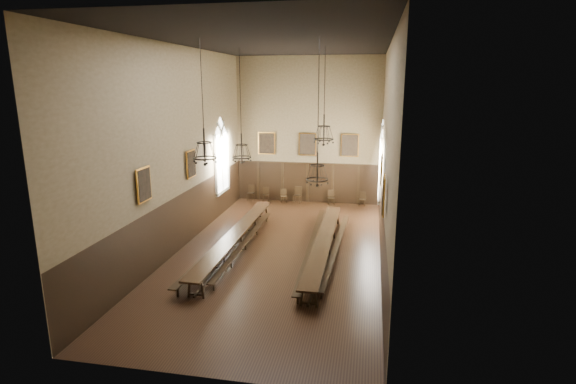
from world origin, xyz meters
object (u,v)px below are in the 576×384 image
(chandelier_back_left, at_px, (242,151))
(chandelier_front_left, at_px, (205,151))
(bench_left_outer, at_px, (225,242))
(bench_right_outer, at_px, (336,249))
(chair_1, at_px, (266,197))
(bench_right_inner, at_px, (313,246))
(chair_5, at_px, (331,200))
(chandelier_back_right, at_px, (324,133))
(chair_2, at_px, (284,198))
(table_right, at_px, (324,247))
(chair_0, at_px, (251,196))
(chair_7, at_px, (362,202))
(chair_3, at_px, (297,198))
(table_left, at_px, (237,241))
(bench_left_inner, at_px, (245,244))
(chandelier_front_right, at_px, (317,170))

(chandelier_back_left, distance_m, chandelier_front_left, 4.89)
(bench_left_outer, bearing_deg, bench_right_outer, 1.33)
(bench_right_outer, bearing_deg, chair_1, 121.65)
(bench_left_outer, bearing_deg, chandelier_front_left, -86.01)
(bench_right_inner, xyz_separation_m, chair_5, (0.06, 8.33, -0.03))
(bench_left_outer, xyz_separation_m, chair_5, (4.07, 8.51, -0.04))
(chandelier_back_left, xyz_separation_m, chandelier_back_right, (3.99, -0.05, 0.93))
(chair_5, bearing_deg, chair_2, 166.94)
(bench_right_inner, xyz_separation_m, chandelier_back_left, (-3.81, 2.09, 3.88))
(chandelier_front_left, bearing_deg, chair_2, 85.34)
(table_right, relative_size, bench_left_outer, 0.97)
(chandelier_front_left, bearing_deg, chair_0, 96.64)
(chair_0, bearing_deg, table_right, -55.45)
(bench_right_outer, xyz_separation_m, chair_0, (-6.17, 8.44, 0.04))
(chair_7, bearing_deg, chair_0, -174.03)
(bench_right_inner, xyz_separation_m, chandelier_back_right, (0.19, 2.04, 4.80))
(chair_0, height_order, chair_1, chair_0)
(chandelier_back_right, bearing_deg, chandelier_front_left, -130.01)
(chair_1, height_order, chair_3, chair_3)
(chandelier_back_left, bearing_deg, chair_5, 58.18)
(table_left, height_order, bench_left_inner, table_left)
(chair_5, xyz_separation_m, chandelier_back_right, (0.12, -6.29, 4.84))
(chair_7, bearing_deg, bench_right_outer, -90.10)
(chair_0, distance_m, chandelier_front_right, 12.75)
(bench_left_inner, bearing_deg, bench_right_inner, 4.19)
(chair_3, height_order, chandelier_back_right, chandelier_back_right)
(table_left, bearing_deg, bench_right_inner, 4.36)
(chair_7, bearing_deg, bench_left_outer, -118.87)
(chair_2, height_order, chandelier_back_left, chandelier_back_left)
(table_left, xyz_separation_m, chair_0, (-1.67, 8.64, -0.12))
(table_right, height_order, bench_left_outer, table_right)
(table_right, xyz_separation_m, bench_right_outer, (0.52, 0.24, -0.14))
(bench_left_outer, xyz_separation_m, chair_0, (-1.11, 8.55, -0.01))
(bench_right_outer, relative_size, chandelier_front_right, 1.77)
(bench_right_inner, xyz_separation_m, chair_1, (-4.12, 8.33, -0.03))
(bench_left_outer, height_order, chair_7, chair_7)
(bench_right_outer, distance_m, chandelier_back_right, 5.35)
(table_left, relative_size, bench_left_inner, 1.17)
(bench_right_outer, bearing_deg, bench_left_inner, -177.77)
(chair_1, bearing_deg, bench_left_inner, -91.32)
(chair_0, xyz_separation_m, chair_3, (3.06, -0.06, 0.01))
(bench_left_inner, relative_size, chandelier_front_right, 1.73)
(bench_left_inner, bearing_deg, chandelier_front_left, -107.16)
(table_right, xyz_separation_m, bench_left_outer, (-4.54, 0.12, -0.10))
(bench_right_inner, height_order, chandelier_back_right, chandelier_back_right)
(bench_left_inner, height_order, chair_1, chair_1)
(bench_right_outer, xyz_separation_m, chandelier_front_right, (-0.61, -2.34, 3.95))
(chair_3, relative_size, chandelier_front_right, 0.19)
(chandelier_front_left, bearing_deg, chair_1, 91.52)
(bench_right_outer, height_order, chandelier_back_right, chandelier_back_right)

